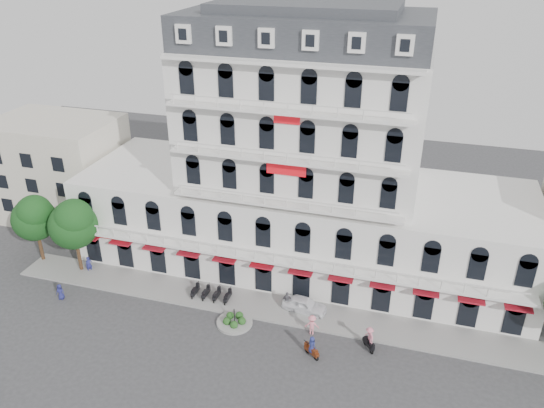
{
  "coord_description": "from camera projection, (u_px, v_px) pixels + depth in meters",
  "views": [
    {
      "loc": [
        10.68,
        -28.72,
        30.68
      ],
      "look_at": [
        -0.72,
        10.0,
        10.3
      ],
      "focal_mm": 35.0,
      "sensor_mm": 36.0,
      "label": 1
    }
  ],
  "objects": [
    {
      "name": "pedestrian_far",
      "position": [
        89.0,
        265.0,
        53.89
      ],
      "size": [
        0.74,
        0.75,
        1.75
      ],
      "primitive_type": "imported",
      "rotation": [
        0.0,
        0.0,
        0.82
      ],
      "color": "navy",
      "rests_on": "ground"
    },
    {
      "name": "sidewalk",
      "position": [
        276.0,
        309.0,
        48.78
      ],
      "size": [
        53.0,
        4.0,
        0.16
      ],
      "primitive_type": "cube",
      "color": "gray",
      "rests_on": "ground"
    },
    {
      "name": "rider_center",
      "position": [
        369.0,
        338.0,
        43.59
      ],
      "size": [
        1.19,
        1.45,
        2.23
      ],
      "rotation": [
        0.0,
        0.0,
        5.33
      ],
      "color": "black",
      "rests_on": "ground"
    },
    {
      "name": "pedestrian_left",
      "position": [
        60.0,
        292.0,
        49.88
      ],
      "size": [
        0.85,
        0.61,
        1.61
      ],
      "primitive_type": "imported",
      "rotation": [
        0.0,
        0.0,
        0.13
      ],
      "color": "navy",
      "rests_on": "ground"
    },
    {
      "name": "tree_west_outer",
      "position": [
        34.0,
        216.0,
        53.78
      ],
      "size": [
        4.5,
        4.48,
        7.76
      ],
      "color": "#382314",
      "rests_on": "ground"
    },
    {
      "name": "ground",
      "position": [
        245.0,
        379.0,
        41.11
      ],
      "size": [
        120.0,
        120.0,
        0.0
      ],
      "primitive_type": "plane",
      "color": "#38383A",
      "rests_on": "ground"
    },
    {
      "name": "parked_car",
      "position": [
        305.0,
        305.0,
        48.29
      ],
      "size": [
        4.26,
        2.08,
        1.4
      ],
      "primitive_type": "imported",
      "rotation": [
        0.0,
        0.0,
        1.47
      ],
      "color": "white",
      "rests_on": "ground"
    },
    {
      "name": "rider_east",
      "position": [
        312.0,
        347.0,
        42.9
      ],
      "size": [
        1.45,
        1.16,
        2.02
      ],
      "rotation": [
        0.0,
        0.0,
        2.51
      ],
      "color": "#662A12",
      "rests_on": "ground"
    },
    {
      "name": "pedestrian_mid",
      "position": [
        287.0,
        300.0,
        48.64
      ],
      "size": [
        1.08,
        0.65,
        1.71
      ],
      "primitive_type": "imported",
      "rotation": [
        0.0,
        0.0,
        3.39
      ],
      "color": "#5D5B63",
      "rests_on": "ground"
    },
    {
      "name": "tree_west_inner",
      "position": [
        73.0,
        222.0,
        51.95
      ],
      "size": [
        4.76,
        4.76,
        8.25
      ],
      "color": "#382314",
      "rests_on": "ground"
    },
    {
      "name": "main_building",
      "position": [
        302.0,
        173.0,
        52.03
      ],
      "size": [
        45.0,
        15.0,
        25.8
      ],
      "color": "silver",
      "rests_on": "ground"
    },
    {
      "name": "parked_scooter_row",
      "position": [
        212.0,
        299.0,
        50.25
      ],
      "size": [
        4.4,
        1.8,
        1.1
      ],
      "primitive_type": null,
      "color": "black",
      "rests_on": "ground"
    },
    {
      "name": "pedestrian_right",
      "position": [
        312.0,
        325.0,
        45.4
      ],
      "size": [
        1.31,
        0.87,
        1.9
      ],
      "primitive_type": "imported",
      "rotation": [
        0.0,
        0.0,
        3.28
      ],
      "color": "pink",
      "rests_on": "ground"
    },
    {
      "name": "flank_building_west",
      "position": [
        60.0,
        169.0,
        63.09
      ],
      "size": [
        14.0,
        10.0,
        12.0
      ],
      "primitive_type": "cube",
      "color": "beige",
      "rests_on": "ground"
    },
    {
      "name": "traffic_island",
      "position": [
        235.0,
        321.0,
        46.89
      ],
      "size": [
        3.2,
        3.2,
        1.6
      ],
      "color": "gray",
      "rests_on": "ground"
    }
  ]
}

